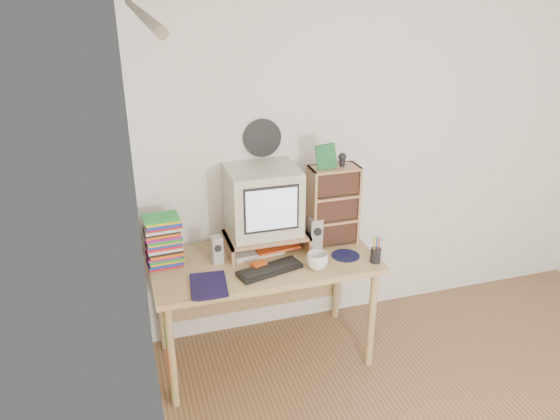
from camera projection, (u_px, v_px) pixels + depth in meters
back_wall at (389, 151)px, 3.84m from camera, size 3.50×0.00×3.50m
left_wall at (165, 346)px, 1.83m from camera, size 0.00×3.50×3.50m
curtain at (164, 296)px, 2.30m from camera, size 0.00×2.20×2.20m
wall_disc at (262, 138)px, 3.50m from camera, size 0.25×0.02×0.25m
desk at (261, 272)px, 3.55m from camera, size 1.40×0.70×0.75m
monitor_riser at (266, 237)px, 3.50m from camera, size 0.52×0.30×0.12m
crt_monitor at (264, 201)px, 3.45m from camera, size 0.45×0.45×0.42m
speaker_left at (217, 250)px, 3.36m from camera, size 0.07×0.07×0.18m
speaker_right at (315, 233)px, 3.53m from camera, size 0.08×0.08×0.21m
keyboard at (270, 270)px, 3.28m from camera, size 0.42×0.23×0.03m
dvd_stack at (164, 243)px, 3.31m from camera, size 0.22×0.16×0.29m
cd_rack at (333, 206)px, 3.54m from camera, size 0.32×0.17×0.53m
mug at (317, 261)px, 3.30m from camera, size 0.13×0.13×0.10m
diary at (190, 285)px, 3.09m from camera, size 0.27×0.21×0.05m
mousepad at (345, 255)px, 3.47m from camera, size 0.21×0.21×0.00m
pen_cup at (376, 253)px, 3.37m from camera, size 0.08×0.08×0.13m
papers at (262, 246)px, 3.54m from camera, size 0.35×0.27×0.04m
red_box at (259, 266)px, 3.31m from camera, size 0.10×0.08×0.04m
game_box at (326, 157)px, 3.37m from camera, size 0.13×0.04×0.16m
webcam at (342, 159)px, 3.43m from camera, size 0.05×0.05×0.09m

